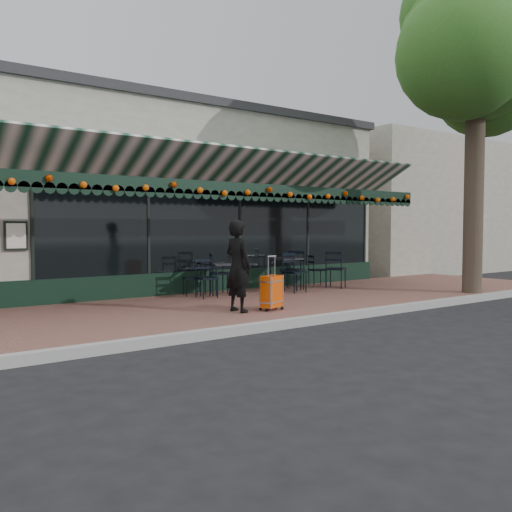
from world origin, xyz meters
TOP-DOWN VIEW (x-y plane):
  - ground at (0.00, 0.00)m, footprint 80.00×80.00m
  - sidewalk at (0.00, 2.00)m, footprint 18.00×4.00m
  - curb at (0.00, -0.08)m, footprint 18.00×0.16m
  - restaurant_building at (0.00, 7.84)m, footprint 12.00×9.60m
  - neighbor_building_right at (13.00, 8.00)m, footprint 12.00×8.00m
  - woman at (-0.64, 1.02)m, footprint 0.46×0.64m
  - suitcase at (-0.03, 0.84)m, footprint 0.49×0.38m
  - cafe_table_a at (2.24, 3.23)m, footprint 0.63×0.63m
  - cafe_table_b at (0.43, 3.35)m, footprint 0.57×0.57m
  - chair_a_left at (2.32, 3.05)m, footprint 0.63×0.63m
  - chair_a_right at (3.45, 3.42)m, footprint 0.51×0.51m
  - chair_a_front at (2.03, 2.65)m, footprint 0.51×0.51m
  - chair_a_extra at (3.50, 2.79)m, footprint 0.64×0.64m
  - chair_b_left at (-0.17, 3.54)m, footprint 0.47×0.47m
  - chair_b_right at (0.41, 3.28)m, footprint 0.63×0.63m
  - chair_b_front at (-0.12, 3.00)m, footprint 0.43×0.43m
  - street_tree at (5.69, 0.35)m, footprint 4.05×3.50m

SIDE VIEW (x-z plane):
  - ground at x=0.00m, z-range 0.00..0.00m
  - sidewalk at x=0.00m, z-range 0.00..0.15m
  - curb at x=0.00m, z-range 0.00..0.15m
  - suitcase at x=-0.03m, z-range -0.01..0.97m
  - chair_b_left at x=-0.17m, z-range 0.15..0.91m
  - chair_a_right at x=3.45m, z-range 0.15..0.96m
  - chair_b_front at x=-0.12m, z-range 0.15..0.99m
  - chair_a_front at x=2.03m, z-range 0.15..1.08m
  - chair_a_extra at x=3.50m, z-range 0.15..1.08m
  - chair_b_right at x=0.41m, z-range 0.15..1.10m
  - chair_a_left at x=2.32m, z-range 0.15..1.11m
  - cafe_table_b at x=0.43m, z-range 0.43..1.13m
  - cafe_table_a at x=2.24m, z-range 0.46..1.23m
  - woman at x=-0.64m, z-range 0.15..1.79m
  - restaurant_building at x=0.00m, z-range 0.02..4.52m
  - neighbor_building_right at x=13.00m, z-range 0.00..4.80m
  - street_tree at x=5.69m, z-range 1.88..9.31m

